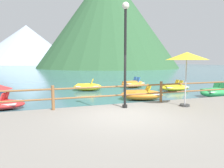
% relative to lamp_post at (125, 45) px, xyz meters
% --- Properties ---
extents(ground_plane, '(200.00, 200.00, 0.00)m').
position_rel_lamp_post_xyz_m(ground_plane, '(-0.38, 38.98, -2.88)').
color(ground_plane, '#3D6B75').
extents(promenade_dock, '(28.00, 8.00, 0.40)m').
position_rel_lamp_post_xyz_m(promenade_dock, '(-0.38, -3.22, -2.68)').
color(promenade_dock, gray).
rests_on(promenade_dock, ground).
extents(dock_railing, '(23.92, 0.12, 0.95)m').
position_rel_lamp_post_xyz_m(dock_railing, '(-0.38, 0.53, -1.90)').
color(dock_railing, brown).
rests_on(dock_railing, promenade_dock).
extents(lamp_post, '(0.28, 0.28, 4.12)m').
position_rel_lamp_post_xyz_m(lamp_post, '(0.00, 0.00, 0.00)').
color(lamp_post, black).
rests_on(lamp_post, promenade_dock).
extents(beach_umbrella, '(1.70, 1.70, 2.24)m').
position_rel_lamp_post_xyz_m(beach_umbrella, '(2.48, -0.54, -0.43)').
color(beach_umbrella, '#B2B2B7').
rests_on(beach_umbrella, promenade_dock).
extents(pedal_boat_1, '(2.78, 1.99, 0.90)m').
position_rel_lamp_post_xyz_m(pedal_boat_1, '(2.34, 3.14, -2.57)').
color(pedal_boat_1, orange).
rests_on(pedal_boat_1, ground).
extents(pedal_boat_2, '(2.45, 1.55, 0.81)m').
position_rel_lamp_post_xyz_m(pedal_boat_2, '(6.47, 5.66, -2.63)').
color(pedal_boat_2, yellow).
rests_on(pedal_boat_2, ground).
extents(pedal_boat_5, '(2.29, 1.53, 0.91)m').
position_rel_lamp_post_xyz_m(pedal_boat_5, '(4.13, 8.30, -2.57)').
color(pedal_boat_5, orange).
rests_on(pedal_boat_5, ground).
extents(pedal_boat_6, '(2.42, 1.31, 0.89)m').
position_rel_lamp_post_xyz_m(pedal_boat_6, '(7.31, 2.56, -2.57)').
color(pedal_boat_6, green).
rests_on(pedal_boat_6, ground).
extents(pedal_boat_7, '(2.50, 1.95, 0.88)m').
position_rel_lamp_post_xyz_m(pedal_boat_7, '(0.04, 7.84, -2.58)').
color(pedal_boat_7, yellow).
rests_on(pedal_boat_7, ground).
extents(cliff_headland, '(49.41, 49.41, 34.58)m').
position_rel_lamp_post_xyz_m(cliff_headland, '(16.69, 62.23, 13.35)').
color(cliff_headland, '#2D5633').
rests_on(cliff_headland, ground).
extents(distant_peak, '(67.34, 67.34, 26.22)m').
position_rel_lamp_post_xyz_m(distant_peak, '(-15.06, 138.46, 10.23)').
color(distant_peak, '#93A3B7').
rests_on(distant_peak, ground).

